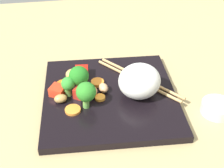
% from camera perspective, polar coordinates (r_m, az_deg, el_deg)
% --- Properties ---
extents(ground_plane, '(1.10, 1.10, 0.02)m').
position_cam_1_polar(ground_plane, '(0.64, -0.40, -3.58)').
color(ground_plane, tan).
extents(square_plate, '(0.28, 0.28, 0.02)m').
position_cam_1_polar(square_plate, '(0.63, -0.41, -2.35)').
color(square_plate, black).
rests_on(square_plate, ground_plane).
extents(rice_mound, '(0.10, 0.10, 0.07)m').
position_cam_1_polar(rice_mound, '(0.60, 5.14, 0.55)').
color(rice_mound, white).
rests_on(rice_mound, square_plate).
extents(broccoli_floret_0, '(0.04, 0.04, 0.06)m').
position_cam_1_polar(broccoli_floret_0, '(0.62, -6.19, 1.46)').
color(broccoli_floret_0, '#70AD48').
rests_on(broccoli_floret_0, square_plate).
extents(broccoli_floret_1, '(0.04, 0.04, 0.05)m').
position_cam_1_polar(broccoli_floret_1, '(0.58, -4.86, -1.58)').
color(broccoli_floret_1, '#60A043').
rests_on(broccoli_floret_1, square_plate).
extents(broccoli_floret_2, '(0.03, 0.03, 0.04)m').
position_cam_1_polar(broccoli_floret_2, '(0.61, -8.21, -0.14)').
color(broccoli_floret_2, '#6CA749').
rests_on(broccoli_floret_2, square_plate).
extents(carrot_slice_0, '(0.04, 0.04, 0.01)m').
position_cam_1_polar(carrot_slice_0, '(0.65, -2.73, 0.25)').
color(carrot_slice_0, orange).
rests_on(carrot_slice_0, square_plate).
extents(carrot_slice_1, '(0.03, 0.03, 0.01)m').
position_cam_1_polar(carrot_slice_1, '(0.61, -2.24, -2.55)').
color(carrot_slice_1, orange).
rests_on(carrot_slice_1, square_plate).
extents(carrot_slice_2, '(0.03, 0.03, 0.01)m').
position_cam_1_polar(carrot_slice_2, '(0.65, -9.11, -0.09)').
color(carrot_slice_2, orange).
rests_on(carrot_slice_2, square_plate).
extents(carrot_slice_3, '(0.04, 0.04, 0.01)m').
position_cam_1_polar(carrot_slice_3, '(0.59, -7.32, -4.82)').
color(carrot_slice_3, orange).
rests_on(carrot_slice_3, square_plate).
extents(pepper_chunk_0, '(0.03, 0.03, 0.02)m').
position_cam_1_polar(pepper_chunk_0, '(0.61, -6.11, -1.83)').
color(pepper_chunk_0, red).
rests_on(pepper_chunk_0, square_plate).
extents(pepper_chunk_1, '(0.03, 0.03, 0.02)m').
position_cam_1_polar(pepper_chunk_1, '(0.67, -5.69, 2.15)').
color(pepper_chunk_1, red).
rests_on(pepper_chunk_1, square_plate).
extents(pepper_chunk_2, '(0.04, 0.04, 0.02)m').
position_cam_1_polar(pepper_chunk_2, '(0.63, -10.03, -1.24)').
color(pepper_chunk_2, red).
rests_on(pepper_chunk_2, square_plate).
extents(chicken_piece_0, '(0.04, 0.04, 0.02)m').
position_cam_1_polar(chicken_piece_0, '(0.67, -7.48, 1.81)').
color(chicken_piece_0, tan).
rests_on(chicken_piece_0, square_plate).
extents(chicken_piece_1, '(0.03, 0.03, 0.02)m').
position_cam_1_polar(chicken_piece_1, '(0.61, -4.08, -1.61)').
color(chicken_piece_1, tan).
rests_on(chicken_piece_1, square_plate).
extents(chicken_piece_2, '(0.02, 0.03, 0.02)m').
position_cam_1_polar(chicken_piece_2, '(0.61, -9.54, -2.69)').
color(chicken_piece_2, tan).
rests_on(chicken_piece_2, square_plate).
extents(chicken_piece_3, '(0.03, 0.02, 0.02)m').
position_cam_1_polar(chicken_piece_3, '(0.63, -1.60, -0.71)').
color(chicken_piece_3, tan).
rests_on(chicken_piece_3, square_plate).
extents(chopstick_pair, '(0.18, 0.16, 0.01)m').
position_cam_1_polar(chopstick_pair, '(0.66, 5.02, 0.95)').
color(chopstick_pair, tan).
rests_on(chopstick_pair, square_plate).
extents(sauce_cup, '(0.06, 0.06, 0.02)m').
position_cam_1_polar(sauce_cup, '(0.63, 18.97, -4.24)').
color(sauce_cup, silver).
rests_on(sauce_cup, ground_plane).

